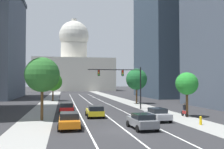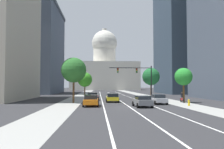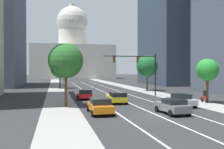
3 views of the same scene
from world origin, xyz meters
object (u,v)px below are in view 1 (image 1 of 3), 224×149
(car_gray, at_px, (142,121))
(street_tree_near_left, at_px, (42,75))
(street_tree_mid_right, at_px, (187,84))
(capitol_building, at_px, (74,67))
(car_red, at_px, (67,107))
(street_tree_far_right, at_px, (137,79))
(car_yellow, at_px, (95,111))
(car_orange, at_px, (69,120))
(fire_hydrant, at_px, (201,120))
(car_silver, at_px, (158,114))
(street_tree_mid_left, at_px, (53,82))
(cyclist, at_px, (184,110))
(traffic_signal_mast, at_px, (124,78))

(car_gray, height_order, street_tree_near_left, street_tree_near_left)
(street_tree_mid_right, bearing_deg, capitol_building, 95.27)
(car_red, height_order, street_tree_far_right, street_tree_far_right)
(car_yellow, bearing_deg, street_tree_mid_right, -98.43)
(car_orange, xyz_separation_m, street_tree_near_left, (-2.96, 5.71, 4.44))
(car_gray, bearing_deg, capitol_building, -1.98)
(street_tree_near_left, bearing_deg, fire_hydrant, -21.43)
(street_tree_far_right, relative_size, street_tree_near_left, 0.99)
(car_silver, distance_m, street_tree_mid_left, 36.17)
(capitol_building, distance_m, car_gray, 113.94)
(car_silver, bearing_deg, cyclist, -61.50)
(traffic_signal_mast, relative_size, street_tree_mid_right, 1.56)
(car_silver, bearing_deg, car_orange, 105.33)
(car_silver, height_order, street_tree_mid_right, street_tree_mid_right)
(fire_hydrant, relative_size, street_tree_far_right, 0.13)
(car_gray, distance_m, street_tree_near_left, 12.97)
(car_gray, height_order, car_orange, car_orange)
(capitol_building, distance_m, cyclist, 107.13)
(car_gray, height_order, street_tree_mid_right, street_tree_mid_right)
(street_tree_mid_left, bearing_deg, fire_hydrant, -66.45)
(capitol_building, xyz_separation_m, street_tree_mid_left, (-7.92, -75.06, -8.28))
(street_tree_mid_right, bearing_deg, street_tree_far_right, 91.68)
(capitol_building, distance_m, street_tree_far_right, 86.91)
(traffic_signal_mast, xyz_separation_m, cyclist, (5.44, -10.00, -4.14))
(car_red, distance_m, street_tree_mid_right, 16.86)
(car_silver, bearing_deg, street_tree_mid_left, 20.18)
(traffic_signal_mast, relative_size, street_tree_near_left, 1.21)
(capitol_building, distance_m, street_tree_mid_left, 75.93)
(car_silver, bearing_deg, car_yellow, 57.45)
(car_yellow, height_order, car_red, car_yellow)
(car_yellow, height_order, fire_hydrant, car_yellow)
(street_tree_mid_right, bearing_deg, car_silver, -154.48)
(car_orange, height_order, street_tree_mid_left, street_tree_mid_left)
(cyclist, bearing_deg, capitol_building, 6.54)
(car_red, xyz_separation_m, traffic_signal_mast, (9.18, 3.00, 4.24))
(street_tree_near_left, bearing_deg, cyclist, -0.69)
(car_red, height_order, street_tree_near_left, street_tree_near_left)
(car_red, distance_m, traffic_signal_mast, 10.54)
(car_red, bearing_deg, car_yellow, -146.22)
(car_silver, xyz_separation_m, street_tree_near_left, (-12.93, 2.82, 4.48))
(car_gray, bearing_deg, street_tree_far_right, -18.31)
(car_silver, distance_m, street_tree_far_right, 23.34)
(cyclist, distance_m, street_tree_mid_right, 3.34)
(street_tree_far_right, bearing_deg, cyclist, -88.84)
(fire_hydrant, bearing_deg, street_tree_far_right, 87.93)
(cyclist, xyz_separation_m, street_tree_far_right, (-0.40, 19.96, 4.13))
(car_orange, distance_m, car_red, 12.50)
(capitol_building, relative_size, fire_hydrant, 44.66)
(fire_hydrant, relative_size, street_tree_mid_right, 0.16)
(capitol_building, height_order, car_red, capitol_building)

